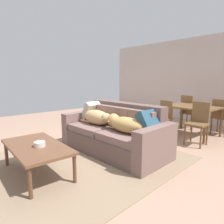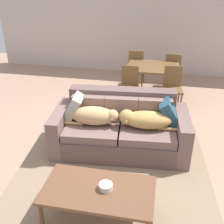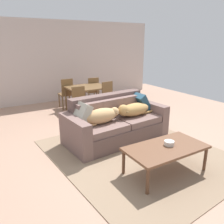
# 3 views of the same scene
# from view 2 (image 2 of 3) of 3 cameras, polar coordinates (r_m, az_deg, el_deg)

# --- Properties ---
(ground_plane) EXTENTS (10.00, 10.00, 0.00)m
(ground_plane) POSITION_cam_2_polar(r_m,az_deg,el_deg) (4.69, -1.40, -7.51)
(ground_plane) COLOR tan
(back_partition) EXTENTS (8.00, 0.12, 2.70)m
(back_partition) POSITION_cam_2_polar(r_m,az_deg,el_deg) (7.90, 5.01, 17.73)
(back_partition) COLOR beige
(back_partition) RESTS_ON ground
(area_rug) EXTENTS (3.09, 3.53, 0.01)m
(area_rug) POSITION_cam_2_polar(r_m,az_deg,el_deg) (4.11, -0.11, -13.28)
(area_rug) COLOR #92785E
(area_rug) RESTS_ON ground
(couch) EXTENTS (2.22, 1.16, 0.93)m
(couch) POSITION_cam_2_polar(r_m,az_deg,el_deg) (4.54, 1.78, -3.45)
(couch) COLOR brown
(couch) RESTS_ON ground
(dog_on_left_cushion) EXTENTS (0.88, 0.38, 0.29)m
(dog_on_left_cushion) POSITION_cam_2_polar(r_m,az_deg,el_deg) (4.34, -3.49, -0.79)
(dog_on_left_cushion) COLOR tan
(dog_on_left_cushion) RESTS_ON couch
(dog_on_right_cushion) EXTENTS (0.94, 0.42, 0.29)m
(dog_on_right_cushion) POSITION_cam_2_polar(r_m,az_deg,el_deg) (4.27, 6.58, -1.53)
(dog_on_right_cushion) COLOR tan
(dog_on_right_cushion) RESTS_ON couch
(throw_pillow_by_left_arm) EXTENTS (0.38, 0.47, 0.46)m
(throw_pillow_by_left_arm) POSITION_cam_2_polar(r_m,az_deg,el_deg) (4.55, -7.87, 1.14)
(throw_pillow_by_left_arm) COLOR #B2AF9D
(throw_pillow_by_left_arm) RESTS_ON couch
(throw_pillow_by_right_arm) EXTENTS (0.37, 0.44, 0.45)m
(throw_pillow_by_right_arm) POSITION_cam_2_polar(r_m,az_deg,el_deg) (4.45, 11.88, 0.07)
(throw_pillow_by_right_arm) COLOR #294F64
(throw_pillow_by_right_arm) RESTS_ON couch
(coffee_table) EXTENTS (1.29, 0.69, 0.45)m
(coffee_table) POSITION_cam_2_polar(r_m,az_deg,el_deg) (3.31, -2.81, -16.12)
(coffee_table) COLOR brown
(coffee_table) RESTS_ON ground
(bowl_on_coffee_table) EXTENTS (0.16, 0.16, 0.07)m
(bowl_on_coffee_table) POSITION_cam_2_polar(r_m,az_deg,el_deg) (3.26, -1.30, -15.09)
(bowl_on_coffee_table) COLOR silver
(bowl_on_coffee_table) RESTS_ON coffee_table
(dining_table) EXTENTS (1.15, 0.92, 0.74)m
(dining_table) POSITION_cam_2_polar(r_m,az_deg,el_deg) (6.36, 8.46, 8.74)
(dining_table) COLOR brown
(dining_table) RESTS_ON ground
(dining_chair_near_left) EXTENTS (0.41, 0.41, 0.86)m
(dining_chair_near_left) POSITION_cam_2_polar(r_m,az_deg,el_deg) (5.95, 3.51, 5.70)
(dining_chair_near_left) COLOR brown
(dining_chair_near_left) RESTS_ON ground
(dining_chair_near_right) EXTENTS (0.44, 0.44, 0.92)m
(dining_chair_near_right) POSITION_cam_2_polar(r_m,az_deg,el_deg) (5.89, 12.34, 5.23)
(dining_chair_near_right) COLOR brown
(dining_chair_near_right) RESTS_ON ground
(dining_chair_far_left) EXTENTS (0.41, 0.41, 0.94)m
(dining_chair_far_left) POSITION_cam_2_polar(r_m,az_deg,el_deg) (6.98, 5.03, 9.31)
(dining_chair_far_left) COLOR brown
(dining_chair_far_left) RESTS_ON ground
(dining_chair_far_right) EXTENTS (0.42, 0.42, 0.91)m
(dining_chair_far_right) POSITION_cam_2_polar(r_m,az_deg,el_deg) (6.95, 12.36, 8.58)
(dining_chair_far_right) COLOR brown
(dining_chair_far_right) RESTS_ON ground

